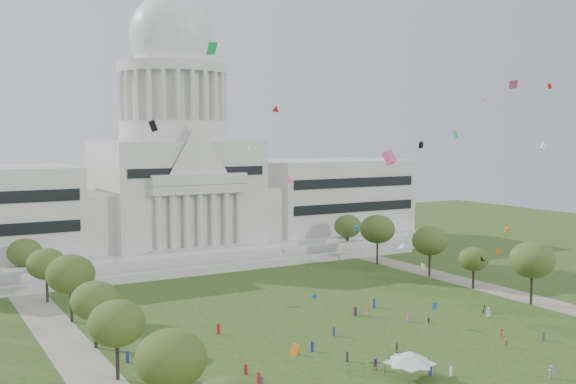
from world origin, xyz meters
name	(u,v)px	position (x,y,z in m)	size (l,w,h in m)	color
ground	(429,363)	(0.00, 0.00, 0.00)	(400.00, 400.00, 0.00)	#2E4719
capitol	(175,181)	(0.00, 113.59, 22.30)	(160.00, 64.50, 91.30)	beige
path_left	(78,358)	(-48.00, 30.00, 0.02)	(8.00, 160.00, 0.04)	gray
path_right	(498,291)	(48.00, 30.00, 0.02)	(8.00, 160.00, 0.04)	gray
row_tree_l_1	(171,359)	(-44.07, -2.96, 8.95)	(8.86, 8.86, 12.59)	black
row_tree_l_2	(117,323)	(-45.04, 17.30, 8.51)	(8.42, 8.42, 11.97)	black
row_tree_r_2	(532,260)	(44.17, 17.44, 9.66)	(9.55, 9.55, 13.58)	black
row_tree_l_3	(95,301)	(-44.09, 33.92, 8.21)	(8.12, 8.12, 11.55)	black
row_tree_r_3	(474,259)	(44.40, 34.48, 7.08)	(7.01, 7.01, 9.98)	black
row_tree_l_4	(71,274)	(-44.08, 52.42, 9.39)	(9.29, 9.29, 13.21)	black
row_tree_r_4	(430,241)	(44.76, 50.04, 9.29)	(9.19, 9.19, 13.06)	black
row_tree_l_5	(46,264)	(-45.22, 71.01, 8.42)	(8.33, 8.33, 11.85)	black
row_tree_r_5	(378,229)	(43.49, 70.19, 9.93)	(9.82, 9.82, 13.96)	black
row_tree_l_6	(25,253)	(-46.87, 89.14, 8.27)	(8.19, 8.19, 11.64)	black
row_tree_r_6	(348,226)	(45.96, 88.13, 8.51)	(8.42, 8.42, 11.97)	black
event_tent	(410,357)	(-7.43, -4.04, 3.37)	(8.82, 8.82, 4.35)	#4C4C4C
person_0	(489,312)	(28.43, 14.49, 1.00)	(0.98, 0.64, 2.00)	silver
person_2	(484,309)	(30.01, 17.13, 0.91)	(0.88, 0.54, 1.81)	#33723F
person_3	(506,343)	(16.40, -0.86, 0.83)	(1.07, 0.55, 1.65)	olive
person_4	(397,348)	(-1.36, 6.46, 0.87)	(1.02, 0.56, 1.74)	#4C4C51
person_5	(375,364)	(-9.42, 1.73, 0.94)	(1.75, 0.69, 1.89)	#994C8C
person_8	(298,350)	(-16.21, 13.74, 0.87)	(0.85, 0.52, 1.74)	navy
person_9	(502,333)	(20.71, 4.05, 0.75)	(0.97, 0.50, 1.50)	#B21E1E
person_10	(429,321)	(14.91, 16.80, 0.66)	(0.78, 0.43, 1.33)	#26262B
person_11	(551,372)	(11.02, -14.33, 0.99)	(1.83, 0.72, 1.97)	silver
distant_crowd	(296,344)	(-14.80, 16.69, 0.88)	(67.32, 38.95, 1.95)	navy
kite_swarm	(382,173)	(-3.79, 7.91, 29.88)	(89.12, 99.40, 57.52)	white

